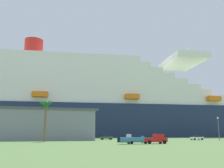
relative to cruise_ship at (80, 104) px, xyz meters
name	(u,v)px	position (x,y,z in m)	size (l,w,h in m)	color
ground_plane	(96,139)	(-0.46, -47.18, -19.56)	(600.00, 600.00, 0.00)	#4C6B38
cruise_ship	(80,104)	(0.00, 0.00, 0.00)	(256.52, 59.15, 63.31)	#1E2D4C
terminal_building	(9,125)	(-33.21, -54.95, -14.29)	(59.27, 23.71, 10.50)	gray
pickup_truck	(156,139)	(2.50, -95.38, -18.52)	(5.65, 2.39, 2.20)	red
small_boat_on_trailer	(134,140)	(-2.81, -95.51, -18.60)	(7.85, 2.06, 2.15)	#595960
palm_tree	(46,110)	(-21.47, -74.71, -10.63)	(3.65, 3.34, 11.57)	brown
street_lamp	(218,125)	(32.45, -80.14, -14.64)	(0.56, 0.56, 7.49)	slate
parked_car_blue_suv	(199,137)	(39.11, -60.08, -18.73)	(4.50, 2.57, 1.58)	#264C99
parked_car_green_wagon	(106,137)	(1.02, -57.59, -18.73)	(4.78, 2.12, 1.58)	#2D723F
parked_car_white_van	(197,138)	(29.79, -72.08, -18.73)	(4.54, 2.05, 1.58)	white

